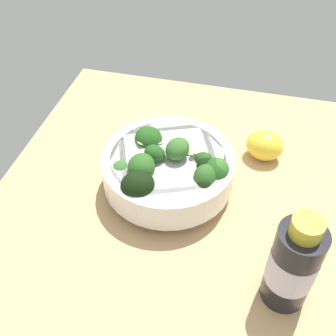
{
  "coord_description": "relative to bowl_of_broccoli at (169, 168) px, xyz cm",
  "views": [
    {
      "loc": [
        40.25,
        4.51,
        47.34
      ],
      "look_at": [
        -2.58,
        -5.95,
        4.0
      ],
      "focal_mm": 44.28,
      "sensor_mm": 36.0,
      "label": 1
    }
  ],
  "objects": [
    {
      "name": "lemon_wedge",
      "position": [
        -10.68,
        13.59,
        -1.79
      ],
      "size": [
        5.89,
        6.77,
        4.97
      ],
      "primitive_type": "ellipsoid",
      "rotation": [
        0.0,
        0.0,
        1.41
      ],
      "color": "yellow",
      "rests_on": "ground_plane"
    },
    {
      "name": "bowl_of_broccoli",
      "position": [
        0.0,
        0.0,
        0.0
      ],
      "size": [
        19.66,
        19.89,
        10.0
      ],
      "color": "white",
      "rests_on": "ground_plane"
    },
    {
      "name": "ground_plane",
      "position": [
        2.3,
        5.78,
        -6.74
      ],
      "size": [
        64.02,
        64.02,
        4.94
      ],
      "primitive_type": "cube",
      "color": "tan"
    },
    {
      "name": "bottle_short",
      "position": [
        14.09,
        17.95,
        2.24
      ],
      "size": [
        5.63,
        5.63,
        14.42
      ],
      "color": "black",
      "rests_on": "ground_plane"
    }
  ]
}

